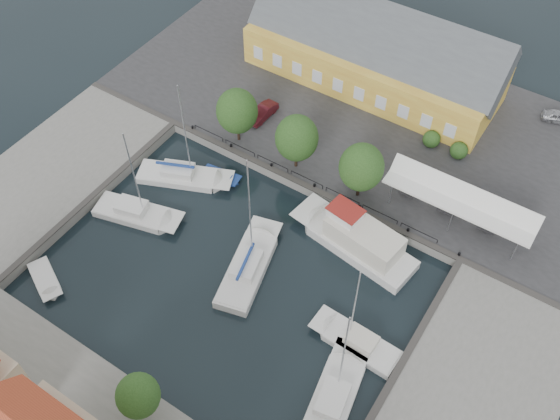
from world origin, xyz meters
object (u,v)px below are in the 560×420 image
object	(u,v)px
car_silver	(560,117)
east_boat_c	(333,399)
warehouse	(371,52)
trawler	(357,241)
west_boat_c	(137,214)
launch_sw	(46,280)
tent_canopy	(461,199)
center_sailboat	(249,267)
car_red	(263,113)
east_boat_b	(357,343)
launch_nw	(220,177)
west_boat_a	(183,177)

from	to	relation	value
car_silver	east_boat_c	xyz separation A→B (m)	(-4.87, -39.53, -1.37)
warehouse	trawler	xyz separation A→B (m)	(10.25, -21.24, -3.41)
west_boat_c	launch_sw	distance (m)	10.15
car_silver	tent_canopy	bearing A→B (deg)	152.35
car_silver	launch_sw	size ratio (longest dim) A/B	0.74
warehouse	west_boat_c	bearing A→B (deg)	-107.29
trawler	launch_sw	bearing A→B (deg)	-139.50
warehouse	tent_canopy	bearing A→B (deg)	-39.86
east_boat_c	west_boat_c	world-z (taller)	east_boat_c
car_silver	center_sailboat	world-z (taller)	center_sailboat
car_red	trawler	distance (m)	18.79
east_boat_c	warehouse	bearing A→B (deg)	114.19
east_boat_b	car_red	bearing A→B (deg)	140.16
car_silver	east_boat_c	size ratio (longest dim) A/B	0.31
tent_canopy	launch_nw	world-z (taller)	tent_canopy
trawler	east_boat_b	bearing A→B (deg)	-61.28
center_sailboat	car_silver	bearing A→B (deg)	62.48
west_boat_a	east_boat_b	bearing A→B (deg)	-15.78
east_boat_c	launch_sw	bearing A→B (deg)	-170.80
east_boat_b	west_boat_c	size ratio (longest dim) A/B	0.91
car_red	launch_sw	world-z (taller)	car_red
warehouse	trawler	distance (m)	23.83
car_silver	east_boat_c	world-z (taller)	east_boat_c
car_silver	west_boat_c	world-z (taller)	west_boat_c
warehouse	launch_sw	size ratio (longest dim) A/B	5.70
car_red	car_silver	bearing A→B (deg)	34.95
tent_canopy	east_boat_b	xyz separation A→B (m)	(-1.62, -16.02, -3.42)
center_sailboat	launch_sw	xyz separation A→B (m)	(-14.34, -10.73, -0.27)
center_sailboat	west_boat_a	world-z (taller)	center_sailboat
trawler	launch_sw	world-z (taller)	trawler
tent_canopy	west_boat_c	world-z (taller)	west_boat_c
trawler	launch_sw	size ratio (longest dim) A/B	2.56
trawler	warehouse	bearing A→B (deg)	115.76
west_boat_a	west_boat_c	bearing A→B (deg)	-96.53
car_silver	launch_sw	world-z (taller)	car_silver
car_red	west_boat_c	world-z (taller)	west_boat_c
trawler	center_sailboat	bearing A→B (deg)	-132.95
car_silver	warehouse	bearing A→B (deg)	86.97
warehouse	east_boat_b	distance (m)	33.68
tent_canopy	launch_sw	xyz separation A→B (m)	(-27.59, -25.53, -3.59)
car_red	center_sailboat	size ratio (longest dim) A/B	0.29
tent_canopy	west_boat_c	xyz separation A→B (m)	(-25.75, -15.55, -3.42)
launch_nw	car_silver	bearing A→B (deg)	44.53
west_boat_a	launch_sw	world-z (taller)	west_boat_a
west_boat_a	launch_sw	distance (m)	16.33
center_sailboat	west_boat_a	xyz separation A→B (m)	(-11.80, 5.40, -0.09)
car_red	tent_canopy	bearing A→B (deg)	-1.09
car_silver	trawler	world-z (taller)	trawler
car_red	launch_sw	xyz separation A→B (m)	(-4.79, -27.19, -1.57)
trawler	launch_nw	world-z (taller)	trawler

